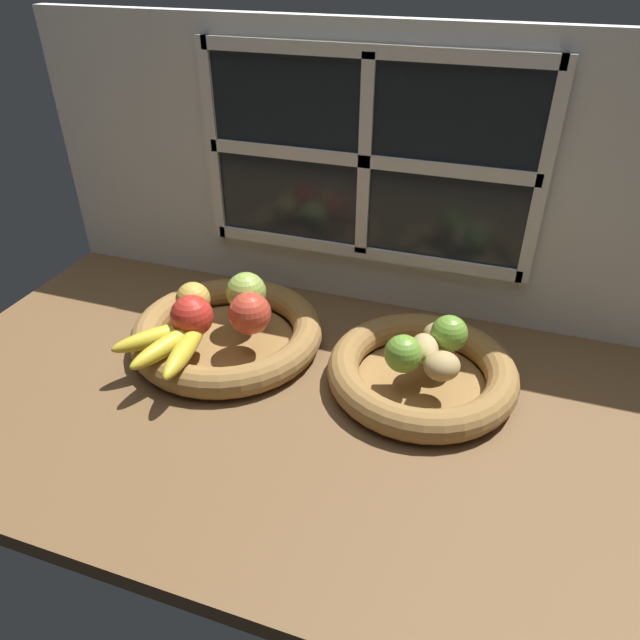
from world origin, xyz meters
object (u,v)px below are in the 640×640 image
(lime_near, at_px, (403,355))
(potato_back, at_px, (442,335))
(lime_far, at_px, (449,333))
(apple_golden_left, at_px, (193,299))
(potato_small, at_px, (442,364))
(potato_large, at_px, (425,349))
(apple_red_front, at_px, (192,316))
(apple_green_back, at_px, (246,292))
(banana_bunch_front, at_px, (172,342))
(chili_pepper, at_px, (424,355))
(fruit_bowl_left, at_px, (228,333))
(apple_red_right, at_px, (250,313))
(fruit_bowl_right, at_px, (422,372))

(lime_near, bearing_deg, potato_back, 61.02)
(lime_far, bearing_deg, apple_golden_left, -174.87)
(apple_golden_left, height_order, potato_small, apple_golden_left)
(potato_small, bearing_deg, potato_large, 135.00)
(apple_red_front, bearing_deg, apple_green_back, 62.35)
(potato_back, bearing_deg, lime_near, -118.98)
(banana_bunch_front, height_order, chili_pepper, banana_bunch_front)
(fruit_bowl_left, distance_m, potato_large, 0.38)
(lime_far, bearing_deg, potato_small, -88.51)
(banana_bunch_front, distance_m, potato_large, 0.44)
(fruit_bowl_left, distance_m, apple_green_back, 0.09)
(apple_red_front, height_order, apple_green_back, same)
(banana_bunch_front, bearing_deg, potato_small, 10.14)
(apple_green_back, height_order, chili_pepper, apple_green_back)
(apple_green_back, relative_size, apple_red_right, 0.99)
(lime_near, bearing_deg, apple_green_back, 164.25)
(apple_green_back, bearing_deg, apple_golden_left, -151.90)
(fruit_bowl_right, distance_m, apple_red_right, 0.32)
(fruit_bowl_left, distance_m, banana_bunch_front, 0.13)
(potato_large, bearing_deg, potato_small, -45.00)
(apple_red_front, height_order, lime_far, apple_red_front)
(potato_small, xyz_separation_m, potato_back, (-0.01, 0.09, -0.00))
(fruit_bowl_left, relative_size, banana_bunch_front, 2.02)
(apple_red_right, distance_m, lime_near, 0.29)
(potato_small, distance_m, potato_back, 0.09)
(chili_pepper, bearing_deg, apple_red_front, 163.37)
(potato_large, bearing_deg, potato_back, 65.56)
(potato_large, xyz_separation_m, lime_near, (-0.03, -0.04, 0.01))
(chili_pepper, bearing_deg, apple_golden_left, 154.98)
(apple_red_front, bearing_deg, apple_red_right, 23.55)
(potato_large, height_order, lime_far, lime_far)
(apple_green_back, relative_size, potato_large, 1.15)
(lime_near, bearing_deg, apple_golden_left, 173.91)
(potato_large, bearing_deg, chili_pepper, -75.36)
(lime_near, xyz_separation_m, chili_pepper, (0.03, 0.04, -0.02))
(banana_bunch_front, bearing_deg, potato_back, 20.64)
(fruit_bowl_left, relative_size, potato_large, 5.42)
(lime_far, bearing_deg, lime_near, -125.84)
(potato_back, bearing_deg, fruit_bowl_left, -172.95)
(lime_near, bearing_deg, apple_red_right, 175.09)
(fruit_bowl_right, bearing_deg, lime_far, 52.13)
(fruit_bowl_right, bearing_deg, apple_golden_left, 179.91)
(apple_red_right, xyz_separation_m, potato_back, (0.34, 0.07, -0.02))
(apple_golden_left, xyz_separation_m, chili_pepper, (0.44, -0.00, -0.02))
(fruit_bowl_left, height_order, apple_red_right, apple_red_right)
(fruit_bowl_left, height_order, apple_green_back, apple_green_back)
(fruit_bowl_right, bearing_deg, apple_red_front, -171.65)
(apple_red_right, distance_m, potato_back, 0.34)
(apple_golden_left, height_order, apple_red_right, apple_red_right)
(fruit_bowl_right, distance_m, potato_back, 0.08)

